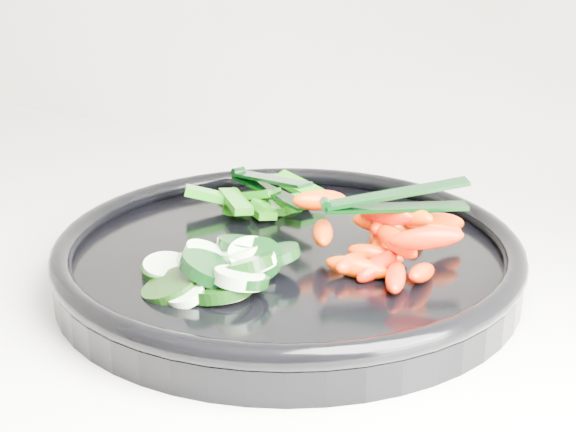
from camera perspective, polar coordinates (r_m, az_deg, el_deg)
The scene contains 6 objects.
veggie_tray at distance 0.65m, azimuth 0.00°, elevation -2.87°, with size 0.46×0.46×0.04m.
cucumber_pile at distance 0.60m, azimuth -4.83°, elevation -3.68°, with size 0.12×0.13×0.04m.
carrot_pile at distance 0.63m, azimuth 6.98°, elevation -1.46°, with size 0.15×0.15×0.05m.
pepper_pile at distance 0.74m, azimuth -2.05°, elevation 1.03°, with size 0.11×0.11×0.04m.
tong_carrot at distance 0.62m, azimuth 7.41°, elevation 1.08°, with size 0.10×0.08×0.02m.
tong_pepper at distance 0.73m, azimuth -1.44°, elevation 2.28°, with size 0.11×0.06×0.02m.
Camera 1 is at (0.18, 1.17, 1.21)m, focal length 50.00 mm.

